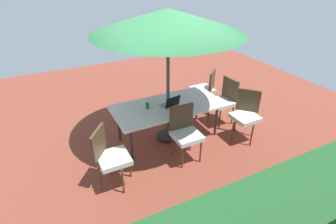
% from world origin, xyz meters
% --- Properties ---
extents(ground_plane, '(10.00, 10.00, 0.02)m').
position_xyz_m(ground_plane, '(0.00, 0.00, -0.01)').
color(ground_plane, brown).
extents(dining_table, '(2.07, 1.01, 0.72)m').
position_xyz_m(dining_table, '(0.00, 0.00, 0.68)').
color(dining_table, silver).
rests_on(dining_table, ground_plane).
extents(patio_umbrella, '(2.56, 2.56, 2.45)m').
position_xyz_m(patio_umbrella, '(0.00, 0.00, 2.25)').
color(patio_umbrella, '#4C4C4C').
rests_on(patio_umbrella, ground_plane).
extents(chair_southwest, '(0.59, 0.59, 0.98)m').
position_xyz_m(chair_southwest, '(-1.30, -0.68, 0.55)').
color(chair_southwest, silver).
rests_on(chair_southwest, ground_plane).
extents(chair_northwest, '(0.59, 0.59, 0.98)m').
position_xyz_m(chair_northwest, '(-1.34, 0.66, 0.55)').
color(chair_northwest, silver).
rests_on(chair_northwest, ground_plane).
extents(chair_northeast, '(0.58, 0.58, 0.98)m').
position_xyz_m(chair_northeast, '(1.36, 0.74, 0.55)').
color(chair_northeast, silver).
rests_on(chair_northeast, ground_plane).
extents(chair_west, '(0.48, 0.47, 0.98)m').
position_xyz_m(chair_west, '(-1.33, -0.01, 0.55)').
color(chair_west, silver).
rests_on(chair_west, ground_plane).
extents(chair_north, '(0.46, 0.46, 0.98)m').
position_xyz_m(chair_north, '(0.02, 0.69, 0.55)').
color(chair_north, silver).
rests_on(chair_north, ground_plane).
extents(laptop, '(0.36, 0.30, 0.21)m').
position_xyz_m(laptop, '(-0.04, 0.04, 0.77)').
color(laptop, gray).
rests_on(laptop, dining_table).
extents(cup, '(0.06, 0.06, 0.12)m').
position_xyz_m(cup, '(0.39, -0.06, 0.78)').
color(cup, '#286B33').
rests_on(cup, dining_table).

